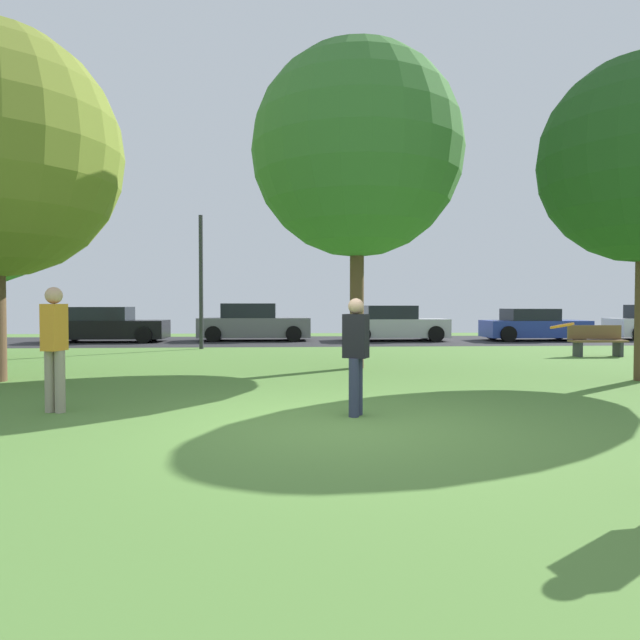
% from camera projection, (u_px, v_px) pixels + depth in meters
% --- Properties ---
extents(ground_plane, '(44.00, 44.00, 0.00)m').
position_uv_depth(ground_plane, '(338.00, 425.00, 7.08)').
color(ground_plane, '#547F38').
extents(road_strip, '(44.00, 6.40, 0.01)m').
position_uv_depth(road_strip, '(302.00, 341.00, 23.05)').
color(road_strip, '#28282B').
rests_on(road_strip, ground_plane).
extents(oak_tree_center, '(4.95, 4.95, 7.58)m').
position_uv_depth(oak_tree_center, '(357.00, 152.00, 13.22)').
color(oak_tree_center, brown).
rests_on(oak_tree_center, ground_plane).
extents(person_catcher, '(0.38, 0.34, 1.60)m').
position_uv_depth(person_catcher, '(356.00, 352.00, 7.67)').
color(person_catcher, '#2D334C').
rests_on(person_catcher, ground_plane).
extents(person_bystander, '(0.29, 0.37, 1.76)m').
position_uv_depth(person_bystander, '(54.00, 343.00, 7.91)').
color(person_bystander, gray).
rests_on(person_bystander, ground_plane).
extents(frisbee_disc, '(0.36, 0.36, 0.08)m').
position_uv_depth(frisbee_disc, '(562.00, 326.00, 6.67)').
color(frisbee_disc, orange).
extents(parked_car_black, '(4.56, 1.92, 1.40)m').
position_uv_depth(parked_car_black, '(107.00, 326.00, 22.40)').
color(parked_car_black, black).
rests_on(parked_car_black, ground_plane).
extents(parked_car_grey, '(4.55, 1.94, 1.54)m').
position_uv_depth(parked_car_grey, '(253.00, 324.00, 23.27)').
color(parked_car_grey, slate).
rests_on(parked_car_grey, ground_plane).
extents(parked_car_silver, '(4.20, 2.07, 1.45)m').
position_uv_depth(parked_car_silver, '(394.00, 325.00, 23.23)').
color(parked_car_silver, '#B7B7BC').
rests_on(parked_car_silver, ground_plane).
extents(parked_car_blue, '(4.15, 1.94, 1.32)m').
position_uv_depth(parked_car_blue, '(533.00, 326.00, 23.29)').
color(parked_car_blue, '#233893').
rests_on(parked_car_blue, ground_plane).
extents(park_bench, '(1.60, 0.45, 0.90)m').
position_uv_depth(park_bench, '(597.00, 340.00, 16.32)').
color(park_bench, brown).
rests_on(park_bench, ground_plane).
extents(street_lamp_post, '(0.14, 0.14, 4.50)m').
position_uv_depth(street_lamp_post, '(201.00, 282.00, 18.98)').
color(street_lamp_post, '#2D2D33').
rests_on(street_lamp_post, ground_plane).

